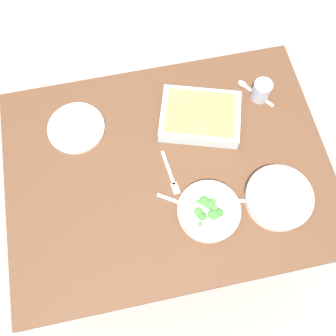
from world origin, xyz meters
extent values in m
plane|color=#9E9389|center=(0.00, 0.00, 0.00)|extent=(6.00, 6.00, 0.00)
cube|color=brown|center=(0.00, 0.00, 0.72)|extent=(1.20, 0.90, 0.04)
cylinder|color=brown|center=(-0.54, -0.39, 0.35)|extent=(0.06, 0.06, 0.70)
cylinder|color=brown|center=(0.54, -0.39, 0.35)|extent=(0.06, 0.06, 0.70)
cylinder|color=brown|center=(-0.54, 0.39, 0.35)|extent=(0.06, 0.06, 0.70)
cylinder|color=brown|center=(0.54, 0.39, 0.35)|extent=(0.06, 0.06, 0.70)
cylinder|color=white|center=(-0.36, 0.20, 0.77)|extent=(0.23, 0.23, 0.05)
torus|color=white|center=(-0.36, 0.20, 0.79)|extent=(0.24, 0.24, 0.01)
cylinder|color=#B2844C|center=(-0.36, 0.20, 0.77)|extent=(0.19, 0.19, 0.03)
sphere|color=silver|center=(-0.37, 0.20, 0.79)|extent=(0.02, 0.02, 0.02)
sphere|color=silver|center=(-0.35, 0.17, 0.79)|extent=(0.02, 0.02, 0.02)
sphere|color=#C66633|center=(-0.36, 0.18, 0.79)|extent=(0.01, 0.01, 0.01)
cylinder|color=white|center=(-0.10, 0.20, 0.77)|extent=(0.21, 0.21, 0.05)
torus|color=white|center=(-0.10, 0.20, 0.79)|extent=(0.22, 0.22, 0.01)
cylinder|color=#8CB272|center=(-0.10, 0.20, 0.77)|extent=(0.17, 0.17, 0.02)
sphere|color=#569E42|center=(-0.12, 0.17, 0.79)|extent=(0.03, 0.03, 0.03)
sphere|color=#3D7A33|center=(-0.13, 0.22, 0.79)|extent=(0.03, 0.03, 0.03)
sphere|color=#478C38|center=(-0.09, 0.16, 0.79)|extent=(0.03, 0.03, 0.03)
sphere|color=#478C38|center=(-0.11, 0.22, 0.79)|extent=(0.04, 0.04, 0.04)
sphere|color=#478C38|center=(-0.06, 0.24, 0.78)|extent=(0.02, 0.02, 0.02)
sphere|color=#478C38|center=(-0.11, 0.18, 0.79)|extent=(0.04, 0.04, 0.04)
sphere|color=#478C38|center=(-0.07, 0.20, 0.79)|extent=(0.03, 0.03, 0.03)
sphere|color=#3D7A33|center=(-0.07, 0.22, 0.79)|extent=(0.03, 0.03, 0.03)
sphere|color=#478C38|center=(-0.07, 0.16, 0.78)|extent=(0.02, 0.02, 0.02)
sphere|color=#478C38|center=(-0.09, 0.16, 0.79)|extent=(0.04, 0.04, 0.04)
sphere|color=#569E42|center=(-0.12, 0.20, 0.79)|extent=(0.03, 0.03, 0.03)
cube|color=silver|center=(-0.16, -0.17, 0.77)|extent=(0.35, 0.30, 0.06)
cube|color=#DBAD56|center=(-0.16, -0.17, 0.78)|extent=(0.31, 0.26, 0.04)
cylinder|color=#B2BCC6|center=(-0.42, -0.23, 0.78)|extent=(0.07, 0.07, 0.08)
cylinder|color=black|center=(-0.42, -0.23, 0.77)|extent=(0.06, 0.06, 0.05)
cylinder|color=silver|center=(0.31, -0.23, 0.75)|extent=(0.22, 0.22, 0.01)
cube|color=silver|center=(-0.23, 0.18, 0.74)|extent=(0.14, 0.04, 0.01)
ellipsoid|color=silver|center=(-0.32, 0.20, 0.75)|extent=(0.04, 0.03, 0.01)
cube|color=silver|center=(0.00, 0.13, 0.74)|extent=(0.12, 0.08, 0.01)
ellipsoid|color=silver|center=(-0.07, 0.18, 0.75)|extent=(0.05, 0.04, 0.01)
cube|color=silver|center=(-0.42, -0.23, 0.74)|extent=(0.09, 0.12, 0.01)
ellipsoid|color=silver|center=(-0.37, -0.30, 0.75)|extent=(0.04, 0.05, 0.01)
cube|color=silver|center=(0.00, 0.00, 0.74)|extent=(0.03, 0.14, 0.01)
cube|color=silver|center=(-0.01, 0.08, 0.74)|extent=(0.03, 0.05, 0.01)
camera|label=1|loc=(0.11, 0.51, 2.06)|focal=40.80mm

